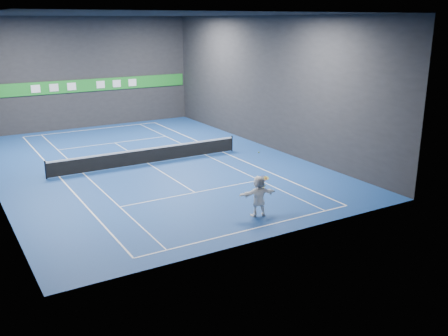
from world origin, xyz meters
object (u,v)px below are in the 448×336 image
tennis_net (148,155)px  tennis_racket (264,179)px  player (259,196)px  tennis_ball (259,152)px

tennis_net → tennis_racket: 10.84m
player → tennis_racket: 0.80m
tennis_net → tennis_racket: size_ratio=19.60×
player → tennis_racket: (0.30, 0.05, 0.74)m
tennis_net → tennis_racket: bearing=-82.8°
player → tennis_net: bearing=-74.4°
player → tennis_ball: bearing=34.6°
player → tennis_racket: size_ratio=3.02×
tennis_ball → tennis_net: tennis_ball is taller
tennis_ball → tennis_racket: 1.40m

